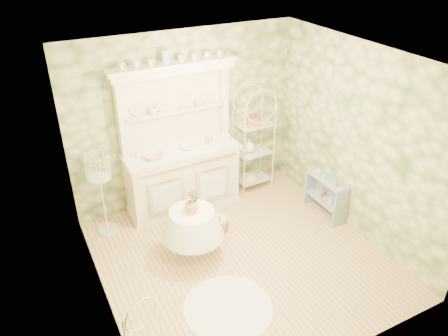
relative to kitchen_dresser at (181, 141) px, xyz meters
name	(u,v)px	position (x,y,z in m)	size (l,w,h in m)	color
floor	(241,257)	(0.20, -1.52, -1.15)	(3.60, 3.60, 0.00)	tan
ceiling	(246,61)	(0.20, -1.52, 1.56)	(3.60, 3.60, 0.00)	white
wall_left	(93,211)	(-1.60, -1.52, 0.21)	(3.60, 3.60, 0.00)	beige
wall_right	(357,142)	(2.00, -1.52, 0.21)	(3.60, 3.60, 0.00)	beige
wall_back	(185,119)	(0.20, 0.28, 0.21)	(3.60, 3.60, 0.00)	beige
wall_front	(342,262)	(0.20, -3.32, 0.21)	(3.60, 3.60, 0.00)	beige
kitchen_dresser	(181,141)	(0.00, 0.00, 0.00)	(1.87, 0.61, 2.29)	white
bakers_rack	(253,141)	(1.28, 0.03, -0.30)	(0.53, 0.38, 1.69)	white
side_shelf	(325,198)	(1.86, -1.20, -0.86)	(0.25, 0.66, 0.57)	#889EBA
round_table	(193,237)	(-0.34, -1.17, -0.85)	(0.55, 0.55, 0.60)	white
birdcage_stand	(101,187)	(-1.26, -0.10, -0.40)	(0.35, 0.35, 1.49)	white
floor_basket	(217,223)	(0.19, -0.81, -1.04)	(0.34, 0.34, 0.22)	#B1734E
lace_rug	(228,308)	(-0.37, -2.23, -1.14)	(1.06, 1.06, 0.01)	white
bowl_floral	(154,158)	(-0.46, -0.08, -0.13)	(0.27, 0.27, 0.07)	white
bowl_white	(188,148)	(0.10, -0.03, -0.13)	(0.22, 0.22, 0.07)	white
cup_left	(153,112)	(-0.34, 0.16, 0.47)	(0.13, 0.13, 0.10)	white
cup_right	(197,104)	(0.36, 0.16, 0.47)	(0.10, 0.10, 0.09)	white
potted_geranium	(194,200)	(-0.29, -1.12, -0.30)	(0.15, 0.10, 0.28)	#3F7238
bottle_amber	(336,182)	(1.84, -1.39, -0.46)	(0.06, 0.06, 0.15)	#B38A36
bottle_blue	(325,177)	(1.82, -1.16, -0.49)	(0.04, 0.04, 0.10)	#91A9D7
bottle_glass	(319,172)	(1.85, -1.00, -0.50)	(0.07, 0.07, 0.09)	silver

